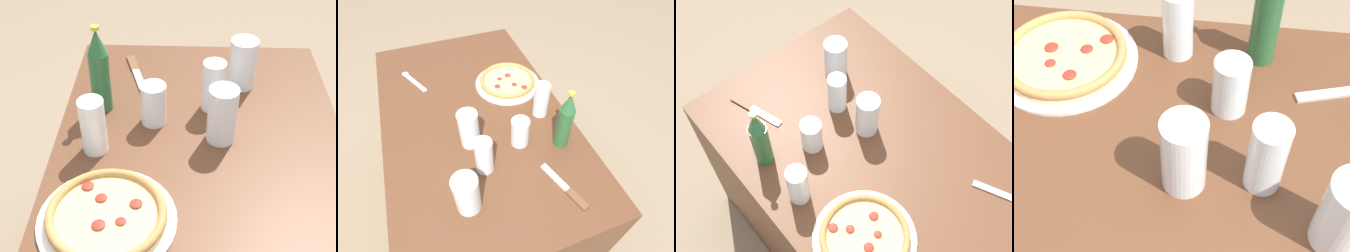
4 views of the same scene
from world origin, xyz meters
The scene contains 8 objects.
pizza_pepperoni centered at (0.13, -0.21, 0.76)m, with size 0.30×0.30×0.04m.
glass_orange_juice centered at (-0.29, 0.03, 0.81)m, with size 0.06×0.06×0.15m.
glass_mango_juice centered at (-0.40, 0.12, 0.81)m, with size 0.08×0.08×0.15m.
glass_iced_tea centered at (-0.22, -0.13, 0.80)m, with size 0.07×0.07×0.12m.
glass_water centered at (-0.10, -0.27, 0.81)m, with size 0.06×0.06×0.15m.
glass_lemonade centered at (-0.16, 0.05, 0.81)m, with size 0.07×0.07×0.15m.
beer_bottle centered at (-0.28, -0.27, 0.86)m, with size 0.06×0.06×0.25m.
knife centered at (-0.46, -0.19, 0.75)m, with size 0.20×0.08×0.01m.
Camera 1 is at (0.76, -0.05, 1.54)m, focal length 50.00 mm.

